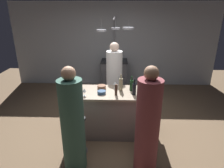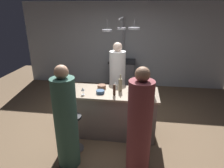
{
  "view_description": "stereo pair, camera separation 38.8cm",
  "coord_description": "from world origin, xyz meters",
  "views": [
    {
      "loc": [
        0.11,
        -3.47,
        2.39
      ],
      "look_at": [
        0.0,
        0.15,
        1.0
      ],
      "focal_mm": 31.7,
      "sensor_mm": 36.0,
      "label": 1
    },
    {
      "loc": [
        0.5,
        -3.44,
        2.39
      ],
      "look_at": [
        0.0,
        0.15,
        1.0
      ],
      "focal_mm": 31.7,
      "sensor_mm": 36.0,
      "label": 2
    }
  ],
  "objects": [
    {
      "name": "bar_stool_left",
      "position": [
        -0.55,
        -0.62,
        0.38
      ],
      "size": [
        0.28,
        0.28,
        0.68
      ],
      "color": "#4C4C51",
      "rests_on": "ground_plane"
    },
    {
      "name": "pepper_mill",
      "position": [
        0.08,
        -0.15,
        1.01
      ],
      "size": [
        0.05,
        0.05,
        0.21
      ],
      "primitive_type": "cylinder",
      "color": "#382319",
      "rests_on": "kitchen_island"
    },
    {
      "name": "back_wall",
      "position": [
        0.0,
        2.85,
        1.3
      ],
      "size": [
        6.4,
        0.16,
        2.6
      ],
      "primitive_type": "cube",
      "color": "#9EA3A8",
      "rests_on": "ground_plane"
    },
    {
      "name": "wine_bottle_dark",
      "position": [
        0.41,
        -0.12,
        1.01
      ],
      "size": [
        0.07,
        0.07,
        0.3
      ],
      "color": "black",
      "rests_on": "kitchen_island"
    },
    {
      "name": "wine_bottle_white",
      "position": [
        0.17,
        0.06,
        1.03
      ],
      "size": [
        0.07,
        0.07,
        0.33
      ],
      "color": "gray",
      "rests_on": "kitchen_island"
    },
    {
      "name": "chef",
      "position": [
        0.03,
        0.82,
        0.79
      ],
      "size": [
        0.36,
        0.36,
        1.71
      ],
      "color": "white",
      "rests_on": "ground_plane"
    },
    {
      "name": "kitchen_island",
      "position": [
        0.0,
        0.0,
        0.45
      ],
      "size": [
        1.8,
        0.72,
        0.9
      ],
      "color": "slate",
      "rests_on": "ground_plane"
    },
    {
      "name": "guest_right",
      "position": [
        0.56,
        -0.97,
        0.79
      ],
      "size": [
        0.36,
        0.36,
        1.69
      ],
      "color": "brown",
      "rests_on": "ground_plane"
    },
    {
      "name": "ground_plane",
      "position": [
        0.0,
        0.0,
        0.0
      ],
      "size": [
        9.0,
        9.0,
        0.0
      ],
      "primitive_type": "plane",
      "color": "brown"
    },
    {
      "name": "overhead_pot_rack",
      "position": [
        0.04,
        1.88,
        1.7
      ],
      "size": [
        0.91,
        1.44,
        2.17
      ],
      "color": "gray",
      "rests_on": "ground_plane"
    },
    {
      "name": "wine_bottle_red",
      "position": [
        0.38,
        0.08,
        1.01
      ],
      "size": [
        0.07,
        0.07,
        0.29
      ],
      "color": "#143319",
      "rests_on": "kitchen_island"
    },
    {
      "name": "wine_bottle_amber",
      "position": [
        0.78,
        -0.12,
        1.02
      ],
      "size": [
        0.07,
        0.07,
        0.31
      ],
      "color": "brown",
      "rests_on": "kitchen_island"
    },
    {
      "name": "stove_range",
      "position": [
        0.0,
        2.45,
        0.45
      ],
      "size": [
        0.8,
        0.64,
        0.89
      ],
      "color": "#47474C",
      "rests_on": "ground_plane"
    },
    {
      "name": "wine_glass_near_right_guest",
      "position": [
        -0.49,
        -0.21,
        1.01
      ],
      "size": [
        0.07,
        0.07,
        0.15
      ],
      "color": "silver",
      "rests_on": "kitchen_island"
    },
    {
      "name": "guest_left",
      "position": [
        -0.55,
        -0.97,
        0.78
      ],
      "size": [
        0.35,
        0.35,
        1.67
      ],
      "color": "#33594C",
      "rests_on": "ground_plane"
    },
    {
      "name": "wine_glass_by_chef",
      "position": [
        -0.74,
        -0.14,
        1.01
      ],
      "size": [
        0.07,
        0.07,
        0.15
      ],
      "color": "silver",
      "rests_on": "kitchen_island"
    },
    {
      "name": "mixing_bowl_wooden",
      "position": [
        -0.2,
        0.13,
        0.94
      ],
      "size": [
        0.17,
        0.17,
        0.08
      ],
      "primitive_type": "cylinder",
      "color": "brown",
      "rests_on": "kitchen_island"
    },
    {
      "name": "mixing_bowl_blue",
      "position": [
        -0.19,
        -0.1,
        0.93
      ],
      "size": [
        0.16,
        0.16,
        0.06
      ],
      "primitive_type": "cylinder",
      "color": "#334C6B",
      "rests_on": "kitchen_island"
    },
    {
      "name": "wine_glass_near_left_guest",
      "position": [
        0.06,
        0.17,
        1.01
      ],
      "size": [
        0.07,
        0.07,
        0.15
      ],
      "color": "silver",
      "rests_on": "kitchen_island"
    },
    {
      "name": "bar_stool_right",
      "position": [
        0.58,
        -0.62,
        0.38
      ],
      "size": [
        0.28,
        0.28,
        0.68
      ],
      "color": "#4C4C51",
      "rests_on": "ground_plane"
    }
  ]
}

